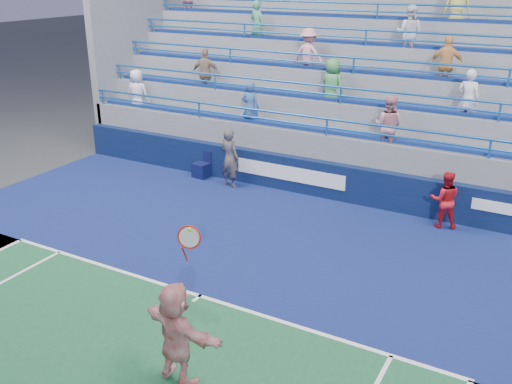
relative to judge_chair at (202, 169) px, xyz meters
The scene contains 7 objects.
ground 7.42m from the judge_chair, 56.33° to the right, with size 120.00×120.00×0.00m, color #333538.
sponsor_wall 4.14m from the judge_chair, ahead, with size 18.00×0.32×1.10m.
bleacher_stand 5.95m from the judge_chair, 44.90° to the left, with size 18.00×5.61×6.13m.
judge_chair is the anchor object (origin of this frame).
tennis_player 9.99m from the judge_chair, 58.16° to the right, with size 1.75×0.85×2.91m.
line_judge 1.43m from the judge_chair, 11.51° to the right, with size 0.68×0.45×1.86m, color #131834.
ball_girl 7.79m from the judge_chair, ahead, with size 0.76×0.59×1.56m, color red.
Camera 1 is at (6.04, -8.45, 6.41)m, focal length 40.00 mm.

